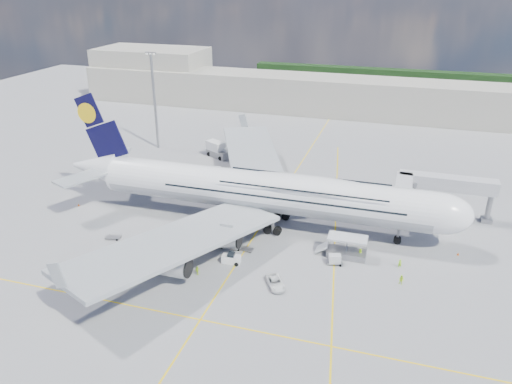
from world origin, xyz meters
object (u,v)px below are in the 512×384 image
(jet_bridge, at_px, (430,187))
(service_van, at_px, (275,283))
(light_mast, at_px, (154,100))
(dolly_nose_far, at_px, (335,259))
(crew_loader, at_px, (401,280))
(crew_tug, at_px, (185,257))
(cargo_loader, at_px, (346,250))
(dolly_row_b, at_px, (141,253))
(crew_van, at_px, (360,253))
(cone_wing_right_outer, at_px, (128,277))
(cone_nose, at_px, (458,254))
(cone_tail, at_px, (79,205))
(cone_wing_left_inner, at_px, (253,198))
(airliner, at_px, (263,191))
(dolly_back, at_px, (113,237))
(dolly_row_c, at_px, (217,241))
(dolly_row_a, at_px, (171,264))
(crew_wing, at_px, (197,270))
(cone_wing_left_outer, at_px, (224,175))
(crew_nose, at_px, (400,264))
(catering_truck_inner, at_px, (213,176))
(cone_wing_right_inner, at_px, (232,259))
(catering_truck_outer, at_px, (218,150))
(dolly_nose_near, at_px, (245,249))
(baggage_tug, at_px, (231,259))

(jet_bridge, height_order, service_van, jet_bridge)
(jet_bridge, height_order, light_mast, light_mast)
(dolly_nose_far, xyz_separation_m, crew_loader, (10.71, -2.88, -0.08))
(crew_tug, bearing_deg, cargo_loader, -2.68)
(dolly_row_b, height_order, crew_van, dolly_row_b)
(cone_wing_right_outer, bearing_deg, jet_bridge, 38.16)
(light_mast, xyz_separation_m, cone_nose, (75.11, -36.17, -12.97))
(cone_tail, bearing_deg, crew_loader, -8.38)
(cone_wing_left_inner, height_order, cone_tail, cone_wing_left_inner)
(airliner, height_order, dolly_back, airliner)
(airliner, relative_size, dolly_row_c, 27.09)
(dolly_row_a, xyz_separation_m, crew_wing, (5.20, -1.03, 0.45))
(cone_wing_right_outer, height_order, cone_tail, cone_wing_right_outer)
(airliner, xyz_separation_m, cargo_loader, (16.56, -7.11, -5.62))
(cargo_loader, height_order, cone_wing_left_outer, cargo_loader)
(crew_nose, xyz_separation_m, cone_wing_left_outer, (-41.41, 29.02, -0.51))
(crew_tug, xyz_separation_m, cone_wing_left_inner, (3.44, 26.81, -0.70))
(airliner, height_order, service_van, airliner)
(jet_bridge, xyz_separation_m, cargo_loader, (-12.99, -18.04, -5.60))
(catering_truck_inner, xyz_separation_m, cone_wing_left_inner, (11.36, -5.84, -1.42))
(cone_wing_right_inner, xyz_separation_m, cone_wing_right_outer, (-13.64, -10.15, 0.06))
(jet_bridge, relative_size, crew_loader, 11.46)
(dolly_back, bearing_deg, crew_nose, -7.02)
(airliner, height_order, cargo_loader, airliner)
(dolly_row_a, bearing_deg, dolly_nose_far, 23.21)
(catering_truck_outer, height_order, crew_van, catering_truck_outer)
(dolly_row_a, relative_size, dolly_nose_near, 1.03)
(jet_bridge, xyz_separation_m, dolly_row_a, (-39.84, -29.63, -6.53))
(dolly_row_b, bearing_deg, cone_wing_left_inner, 69.73)
(catering_truck_inner, bearing_deg, cone_wing_right_inner, -79.73)
(light_mast, distance_m, cone_wing_left_outer, 31.01)
(cone_wing_right_inner, bearing_deg, catering_truck_inner, 116.88)
(crew_loader, relative_size, cone_nose, 3.30)
(dolly_row_a, height_order, baggage_tug, baggage_tug)
(cone_wing_left_inner, xyz_separation_m, cone_wing_right_inner, (3.73, -23.91, -0.06))
(service_van, bearing_deg, catering_truck_inner, 93.11)
(airliner, distance_m, jet_bridge, 31.50)
(catering_truck_inner, xyz_separation_m, cone_wing_left_outer, (0.57, 5.01, -1.45))
(cone_nose, height_order, cone_wing_left_inner, cone_wing_left_inner)
(crew_van, bearing_deg, dolly_nose_far, 120.62)
(crew_van, xyz_separation_m, crew_tug, (-27.55, -9.83, 0.12))
(dolly_row_b, bearing_deg, light_mast, 115.70)
(baggage_tug, bearing_deg, dolly_back, 171.28)
(light_mast, xyz_separation_m, cone_wing_right_outer, (25.23, -59.09, -12.90))
(crew_loader, xyz_separation_m, cone_wing_right_inner, (-27.30, -0.92, -0.58))
(crew_wing, bearing_deg, dolly_nose_far, -47.92)
(cone_wing_right_outer, bearing_deg, catering_truck_inner, 92.07)
(crew_loader, xyz_separation_m, crew_wing, (-31.01, -6.70, -0.04))
(service_van, distance_m, crew_tug, 16.29)
(crew_nose, distance_m, cone_tail, 64.21)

